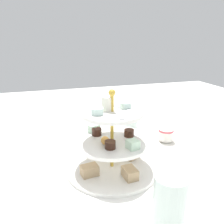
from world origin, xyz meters
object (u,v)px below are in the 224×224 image
water_glass_tall_right (169,206)px  water_glass_short_left (130,126)px  teacup_with_saucer (166,136)px  butter_knife_right (218,170)px  tiered_serving_stand (112,147)px

water_glass_tall_right → water_glass_short_left: bearing=-12.3°
teacup_with_saucer → butter_knife_right: teacup_with_saucer is taller
water_glass_tall_right → water_glass_short_left: 0.52m
tiered_serving_stand → water_glass_tall_right: size_ratio=2.08×
water_glass_short_left → butter_knife_right: size_ratio=0.43×
water_glass_short_left → butter_knife_right: (-0.34, -0.16, -0.04)m
tiered_serving_stand → teacup_with_saucer: 0.29m
water_glass_short_left → tiered_serving_stand: bearing=147.6°
tiered_serving_stand → water_glass_tall_right: bearing=-172.2°
water_glass_tall_right → butter_knife_right: (0.17, -0.27, -0.07)m
butter_knife_right → water_glass_short_left: bearing=33.3°
water_glass_tall_right → water_glass_short_left: (0.50, -0.11, -0.03)m
tiered_serving_stand → water_glass_tall_right: 0.28m
tiered_serving_stand → butter_knife_right: tiered_serving_stand is taller
butter_knife_right → water_glass_tall_right: bearing=129.6°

